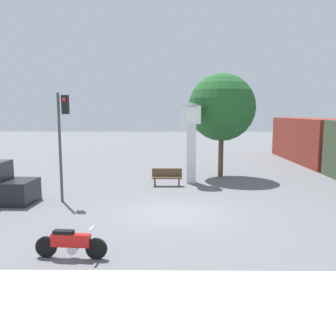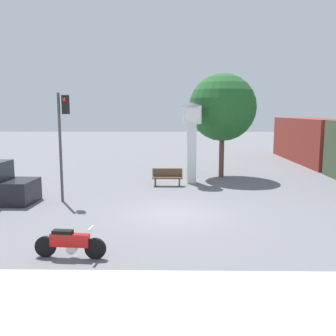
# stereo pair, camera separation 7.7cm
# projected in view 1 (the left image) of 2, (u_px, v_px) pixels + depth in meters

# --- Properties ---
(ground_plane) EXTENTS (120.00, 120.00, 0.00)m
(ground_plane) POSITION_uv_depth(u_px,v_px,m) (174.00, 214.00, 14.49)
(ground_plane) COLOR slate
(motorcycle) EXTENTS (1.97, 0.43, 0.87)m
(motorcycle) POSITION_uv_depth(u_px,v_px,m) (71.00, 243.00, 10.05)
(motorcycle) COLOR black
(motorcycle) RESTS_ON ground_plane
(clock_tower) EXTENTS (1.15, 1.15, 4.42)m
(clock_tower) POSITION_uv_depth(u_px,v_px,m) (191.00, 130.00, 20.41)
(clock_tower) COLOR white
(clock_tower) RESTS_ON ground_plane
(traffic_light) EXTENTS (0.50, 0.35, 4.72)m
(traffic_light) POSITION_uv_depth(u_px,v_px,m) (62.00, 128.00, 16.03)
(traffic_light) COLOR #47474C
(traffic_light) RESTS_ON ground_plane
(street_tree) EXTENTS (3.97, 3.97, 6.16)m
(street_tree) POSITION_uv_depth(u_px,v_px,m) (222.00, 108.00, 22.10)
(street_tree) COLOR brown
(street_tree) RESTS_ON ground_plane
(bench) EXTENTS (1.60, 0.44, 0.92)m
(bench) POSITION_uv_depth(u_px,v_px,m) (167.00, 177.00, 19.90)
(bench) COLOR brown
(bench) RESTS_ON ground_plane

